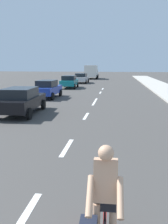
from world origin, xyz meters
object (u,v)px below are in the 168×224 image
Objects in this scene: cyclist at (101,213)px; parked_car_black at (21,100)px; parked_car_blue at (47,88)px; parked_car_teal at (69,81)px; parked_car_silver at (81,78)px; delivery_truck at (91,72)px.

cyclist is 11.42m from parked_car_black.
parked_car_blue is (-0.46, 6.88, -0.01)m from parked_car_black.
parked_car_teal is (-0.35, 15.91, -0.00)m from parked_car_black.
parked_car_black and parked_car_silver have the same top height.
delivery_truck is (-5.14, 45.92, 0.67)m from cyclist.
cyclist reaches higher than parked_car_black.
parked_car_blue is 0.88× the size of parked_car_silver.
cyclist is 0.41× the size of parked_car_silver.
parked_car_black is 1.15× the size of parked_car_blue.
parked_car_black is 1.06× the size of parked_car_teal.
parked_car_silver is at bearing 85.77° from parked_car_teal.
parked_car_teal is at bearing -92.24° from parked_car_silver.
cyclist is 0.43× the size of parked_car_teal.
parked_car_black is 24.14m from parked_car_silver.
parked_car_black is 15.92m from parked_car_teal.
parked_car_teal is 0.96× the size of parked_car_silver.
parked_car_blue is 29.01m from delivery_truck.
parked_car_black is 1.02× the size of parked_car_silver.
parked_car_blue and parked_car_silver have the same top height.
parked_car_black is at bearing -90.07° from parked_car_silver.
delivery_truck is at bearing 89.58° from parked_car_blue.
parked_car_black is at bearing -85.12° from parked_car_blue.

